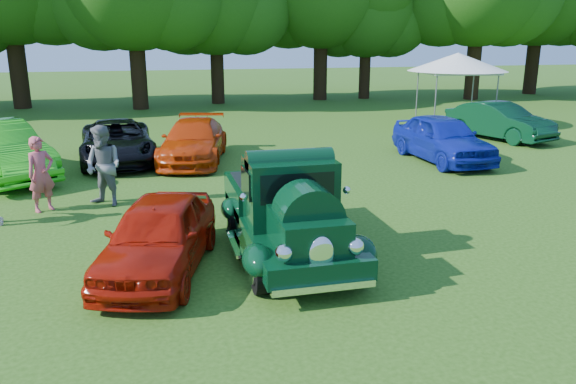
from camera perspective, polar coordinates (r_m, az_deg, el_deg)
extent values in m
plane|color=#254A11|center=(9.90, -1.87, -7.56)|extent=(120.00, 120.00, 0.00)
cylinder|color=black|center=(8.81, -2.88, -8.05)|extent=(0.22, 0.73, 0.73)
cylinder|color=black|center=(9.23, 7.15, -7.02)|extent=(0.22, 0.73, 0.73)
cylinder|color=black|center=(11.39, -5.59, -2.54)|extent=(0.22, 0.73, 0.73)
cylinder|color=black|center=(11.72, 2.30, -1.96)|extent=(0.22, 0.73, 0.73)
cube|color=black|center=(10.26, -0.01, -3.67)|extent=(1.69, 4.41, 0.33)
cube|color=black|center=(8.92, 2.03, -4.01)|extent=(1.08, 1.42, 0.61)
cube|color=black|center=(9.92, 0.16, 0.05)|extent=(1.53, 1.13, 1.18)
cube|color=black|center=(9.36, 0.97, 0.41)|extent=(1.27, 0.06, 0.51)
cube|color=black|center=(11.42, -1.63, -0.21)|extent=(1.69, 2.01, 0.57)
cube|color=black|center=(11.35, -1.64, 1.13)|extent=(1.45, 1.76, 0.05)
ellipsoid|color=black|center=(8.73, -3.09, -6.95)|extent=(0.49, 0.84, 0.49)
ellipsoid|color=black|center=(9.17, 7.36, -5.93)|extent=(0.49, 0.84, 0.49)
ellipsoid|color=black|center=(11.33, -5.91, -1.71)|extent=(0.37, 0.71, 0.41)
ellipsoid|color=black|center=(11.68, 2.59, -1.11)|extent=(0.37, 0.71, 0.41)
ellipsoid|color=white|center=(8.31, 3.42, -6.42)|extent=(0.40, 0.12, 0.58)
sphere|color=white|center=(8.21, -0.40, -6.22)|extent=(0.27, 0.27, 0.27)
sphere|color=white|center=(8.51, 6.83, -5.52)|extent=(0.27, 0.27, 0.27)
cube|color=white|center=(8.36, 3.67, -9.65)|extent=(1.59, 0.11, 0.11)
cube|color=white|center=(12.48, -2.60, -0.71)|extent=(1.59, 0.11, 0.11)
imported|color=#9A1306|center=(9.75, -13.01, -4.32)|extent=(2.51, 4.02, 1.28)
imported|color=black|center=(18.64, -16.96, 4.91)|extent=(2.50, 4.87, 1.31)
imported|color=#BC2F06|center=(18.19, -9.55, 5.13)|extent=(2.79, 4.83, 1.32)
imported|color=#0E1C9B|center=(18.65, 15.41, 5.29)|extent=(1.88, 4.39, 1.48)
imported|color=black|center=(23.38, 20.65, 6.76)|extent=(2.76, 4.53, 1.41)
imported|color=#BB4D5A|center=(13.91, -23.80, 1.67)|extent=(0.75, 0.71, 1.73)
imported|color=slate|center=(13.82, -18.21, 2.52)|extent=(1.18, 1.14, 1.91)
cube|color=silver|center=(25.98, 16.78, 11.58)|extent=(3.35, 3.35, 0.12)
cone|color=silver|center=(25.96, 16.85, 12.54)|extent=(4.92, 4.92, 0.77)
cylinder|color=slate|center=(24.42, 14.73, 8.66)|extent=(0.06, 0.06, 2.32)
cylinder|color=slate|center=(26.89, 12.96, 9.37)|extent=(0.06, 0.06, 2.32)
cylinder|color=slate|center=(25.38, 20.38, 8.45)|extent=(0.06, 0.06, 2.32)
cylinder|color=slate|center=(27.76, 18.19, 9.18)|extent=(0.06, 0.06, 2.32)
cylinder|color=black|center=(34.72, -25.76, 11.48)|extent=(0.93, 0.93, 4.63)
cylinder|color=black|center=(32.11, -14.96, 11.91)|extent=(0.85, 0.85, 4.24)
cylinder|color=black|center=(34.03, -7.20, 12.13)|extent=(0.76, 0.76, 3.82)
cylinder|color=black|center=(35.89, 3.31, 12.75)|extent=(0.85, 0.85, 4.26)
cylinder|color=black|center=(36.86, 7.80, 12.13)|extent=(0.70, 0.70, 3.51)
sphere|color=#17480F|center=(36.84, 8.04, 18.35)|extent=(6.42, 6.42, 6.42)
cylinder|color=black|center=(37.80, 18.32, 12.27)|extent=(0.88, 0.88, 4.42)
cylinder|color=black|center=(42.94, 23.58, 12.07)|extent=(0.88, 0.88, 4.40)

